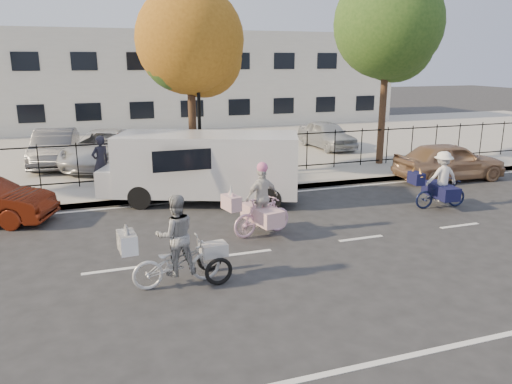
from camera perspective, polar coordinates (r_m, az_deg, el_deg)
name	(u,v)px	position (r m, az deg, el deg)	size (l,w,h in m)	color
ground	(246,253)	(11.53, -1.11, -7.02)	(120.00, 120.00, 0.00)	#333334
road_markings	(246,253)	(11.53, -1.11, -7.00)	(60.00, 9.52, 0.01)	silver
curb	(198,195)	(16.15, -6.63, -0.37)	(60.00, 0.10, 0.15)	#A8A399
sidewalk	(191,188)	(17.14, -7.39, 0.50)	(60.00, 2.20, 0.15)	#A8A399
parking_lot	(155,146)	(25.75, -11.47, 5.17)	(60.00, 15.60, 0.15)	#A8A399
iron_fence	(184,158)	(18.02, -8.20, 3.87)	(58.00, 0.06, 1.50)	black
building	(132,79)	(35.36, -14.00, 12.39)	(34.00, 10.00, 6.00)	silver
lamppost	(199,95)	(17.44, -6.57, 10.90)	(0.36, 0.36, 4.33)	black
street_sign	(131,148)	(17.29, -14.05, 4.85)	(0.85, 0.06, 1.80)	black
zebra_trike	(177,251)	(9.89, -9.06, -6.63)	(2.15, 0.85, 1.84)	silver
unicorn_bike	(261,209)	(12.49, 0.58, -1.90)	(1.91, 1.36, 1.88)	#FFC2DE
bull_bike	(441,185)	(15.79, 20.34, 0.70)	(1.86, 1.28, 1.71)	#101636
white_van	(204,165)	(15.39, -5.91, 3.08)	(6.48, 3.89, 2.12)	white
gold_sedan	(449,161)	(19.64, 21.23, 3.32)	(1.65, 4.11, 1.40)	#9F7756
pedestrian	(101,162)	(17.25, -17.33, 3.29)	(0.64, 0.42, 1.76)	black
lot_car_b	(104,148)	(20.97, -16.95, 4.81)	(2.34, 5.08, 1.41)	silver
lot_car_c	(55,148)	(21.70, -22.00, 4.71)	(1.51, 4.33, 1.43)	#4C4E54
lot_car_d	(327,135)	(24.41, 8.10, 6.52)	(1.53, 3.80, 1.29)	#B1B5B9
tree_mid	(194,46)	(18.01, -7.15, 16.27)	(3.72, 3.71, 6.81)	#442D1D
tree_east	(390,29)	(21.03, 15.07, 17.51)	(4.23, 4.23, 7.76)	#442D1D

